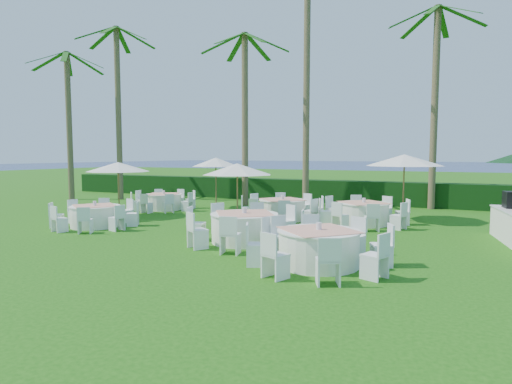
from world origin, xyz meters
TOP-DOWN VIEW (x-y plane):
  - ground at (0.00, 0.00)m, footprint 120.00×120.00m
  - hedge at (0.00, 12.00)m, footprint 34.00×1.00m
  - ocean at (0.00, 102.00)m, footprint 260.00×260.00m
  - banquet_table_a at (-4.74, 0.76)m, footprint 3.05×3.05m
  - banquet_table_b at (1.35, 0.57)m, footprint 3.48×3.48m
  - banquet_table_c at (4.11, -1.07)m, footprint 3.30×3.30m
  - banquet_table_d at (-5.46, 5.69)m, footprint 2.98×2.98m
  - banquet_table_e at (0.73, 5.15)m, footprint 3.18×3.18m
  - banquet_table_f at (3.89, 5.34)m, footprint 3.19×3.19m
  - umbrella_a at (-5.73, 3.05)m, footprint 2.56×2.56m
  - umbrella_b at (0.02, 2.68)m, footprint 2.50×2.50m
  - umbrella_c at (-3.60, 7.37)m, footprint 2.32×2.32m
  - umbrella_d at (5.11, 6.89)m, footprint 2.92×2.92m
  - palm_a at (-10.68, 8.50)m, footprint 4.40×4.12m
  - palm_b at (-2.79, 8.90)m, footprint 4.23×4.38m
  - palm_c at (0.12, 9.86)m, footprint 4.40×4.01m
  - palm_d at (5.91, 11.30)m, footprint 4.19×4.39m
  - palm_f at (-13.13, 7.18)m, footprint 4.33×4.31m

SIDE VIEW (x-z plane):
  - ground at x=0.00m, z-range 0.00..0.00m
  - ocean at x=0.00m, z-range 0.00..0.00m
  - banquet_table_d at x=-5.46m, z-range -0.06..0.85m
  - banquet_table_a at x=-4.74m, z-range -0.06..0.87m
  - banquet_table_e at x=0.73m, z-range -0.06..0.92m
  - banquet_table_f at x=3.89m, z-range -0.06..0.93m
  - banquet_table_c at x=4.11m, z-range -0.06..0.95m
  - banquet_table_b at x=1.35m, z-range -0.06..0.98m
  - hedge at x=0.00m, z-range 0.00..1.20m
  - umbrella_a at x=-5.73m, z-range 0.94..3.21m
  - umbrella_b at x=0.02m, z-range 0.94..3.21m
  - umbrella_c at x=-3.60m, z-range 1.00..3.44m
  - umbrella_d at x=5.11m, z-range 1.07..3.66m
  - palm_f at x=-13.13m, z-range 0.45..8.81m
  - palm_b at x=-2.79m, z-range 0.45..9.07m
  - palm_d at x=5.91m, z-range 0.46..9.88m
  - palm_a at x=-10.68m, z-range 0.47..10.25m
  - palm_c at x=0.12m, z-range 0.49..12.36m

